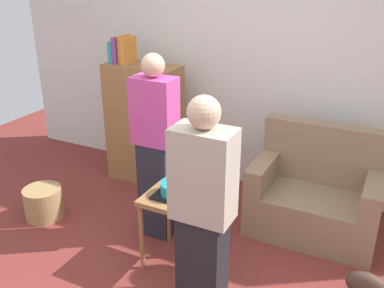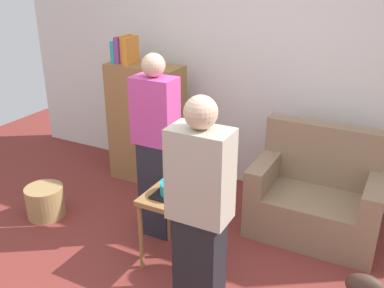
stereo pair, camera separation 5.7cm
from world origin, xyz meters
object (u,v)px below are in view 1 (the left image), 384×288
object	(u,v)px
bookshelf	(144,123)
side_table	(178,205)
couch	(316,196)
birthday_cake	(177,189)
wicker_basket	(44,203)
person_blowing_candles	(156,148)
handbag	(365,285)
person_holding_cake	(203,223)

from	to	relation	value
bookshelf	side_table	size ratio (longest dim) A/B	2.55
couch	birthday_cake	size ratio (longest dim) A/B	3.44
birthday_cake	wicker_basket	size ratio (longest dim) A/B	0.89
couch	person_blowing_candles	size ratio (longest dim) A/B	0.67
bookshelf	person_blowing_candles	distance (m)	1.10
couch	handbag	world-z (taller)	couch
person_holding_cake	handbag	bearing A→B (deg)	-109.80
bookshelf	person_holding_cake	bearing A→B (deg)	-48.58
person_blowing_candles	person_holding_cake	world-z (taller)	same
birthday_cake	person_holding_cake	bearing A→B (deg)	-49.77
couch	person_blowing_candles	xyz separation A→B (m)	(-1.24, -0.68, 0.49)
birthday_cake	person_holding_cake	size ratio (longest dim) A/B	0.20
bookshelf	wicker_basket	bearing A→B (deg)	-111.53
couch	handbag	bearing A→B (deg)	-52.93
birthday_cake	couch	bearing A→B (deg)	47.44
bookshelf	person_blowing_candles	size ratio (longest dim) A/B	0.97
couch	birthday_cake	distance (m)	1.35
couch	handbag	size ratio (longest dim) A/B	3.93
bookshelf	person_blowing_candles	xyz separation A→B (m)	(0.67, -0.86, 0.16)
wicker_basket	couch	bearing A→B (deg)	21.86
birthday_cake	wicker_basket	distance (m)	1.56
bookshelf	handbag	size ratio (longest dim) A/B	5.66
person_holding_cake	couch	bearing A→B (deg)	-75.73
handbag	bookshelf	bearing A→B (deg)	160.03
side_table	birthday_cake	bearing A→B (deg)	25.54
side_table	person_blowing_candles	bearing A→B (deg)	141.61
person_holding_cake	wicker_basket	bearing A→B (deg)	12.26
person_blowing_candles	person_holding_cake	size ratio (longest dim) A/B	1.00
couch	person_holding_cake	bearing A→B (deg)	-104.70
side_table	birthday_cake	world-z (taller)	birthday_cake
bookshelf	person_holding_cake	xyz separation A→B (m)	(1.51, -1.71, 0.16)
person_blowing_candles	person_holding_cake	bearing A→B (deg)	-64.23
person_holding_cake	handbag	size ratio (longest dim) A/B	5.82
birthday_cake	person_blowing_candles	world-z (taller)	person_blowing_candles
person_blowing_candles	handbag	distance (m)	1.92
handbag	birthday_cake	bearing A→B (deg)	-169.91
bookshelf	person_holding_cake	size ratio (longest dim) A/B	0.97
bookshelf	wicker_basket	distance (m)	1.32
person_holding_cake	birthday_cake	bearing A→B (deg)	-20.80
bookshelf	birthday_cake	xyz separation A→B (m)	(1.03, -1.14, -0.00)
birthday_cake	person_holding_cake	xyz separation A→B (m)	(0.48, -0.57, 0.16)
couch	bookshelf	world-z (taller)	bookshelf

